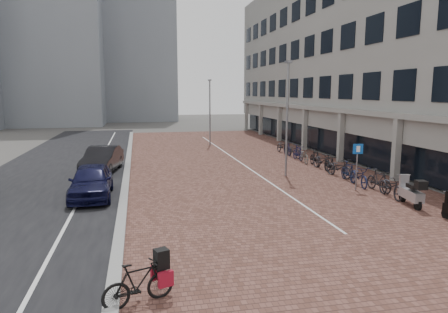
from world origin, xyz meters
TOP-DOWN VIEW (x-y plane):
  - ground at (0.00, 0.00)m, footprint 140.00×140.00m
  - plaza_brick at (2.00, 12.00)m, footprint 14.50×42.00m
  - street_asphalt at (-9.00, 12.00)m, footprint 8.00×50.00m
  - curb at (-5.10, 12.00)m, footprint 0.35×42.00m
  - lane_line at (-7.00, 12.00)m, footprint 0.12×44.00m
  - parking_line at (2.20, 12.00)m, footprint 0.10×30.00m
  - office_building at (12.97, 16.00)m, footprint 8.40×40.00m
  - bg_towers at (-14.34, 48.94)m, footprint 33.00×23.00m
  - car_navy at (-6.50, 3.79)m, footprint 1.83×4.40m
  - car_dark at (-6.50, 9.72)m, footprint 2.35×4.79m
  - hero_bike at (-4.50, -6.10)m, footprint 1.72×1.00m
  - scooter_front at (6.48, -0.41)m, footprint 0.87×1.88m
  - parking_sign at (5.67, 2.47)m, footprint 0.47×0.13m
  - lamp_near at (3.60, 6.34)m, footprint 0.12×0.12m
  - lamp_far at (1.78, 20.26)m, footprint 0.12×0.12m
  - bike_row at (6.46, 7.90)m, footprint 1.16×15.82m

SIDE VIEW (x-z plane):
  - ground at x=0.00m, z-range 0.00..0.00m
  - street_asphalt at x=-9.00m, z-range -0.01..0.02m
  - plaza_brick at x=2.00m, z-range -0.01..0.03m
  - lane_line at x=-7.00m, z-range 0.02..0.02m
  - parking_line at x=2.20m, z-range 0.03..0.04m
  - curb at x=-5.10m, z-range 0.00..0.14m
  - bike_row at x=6.46m, z-range 0.00..1.05m
  - hero_bike at x=-4.50m, z-range -0.07..1.11m
  - scooter_front at x=6.48m, z-range 0.00..1.24m
  - car_navy at x=-6.50m, z-range 0.00..1.49m
  - car_dark at x=-6.50m, z-range 0.00..1.51m
  - parking_sign at x=5.67m, z-range 0.37..2.63m
  - lamp_far at x=1.78m, z-range 0.00..5.67m
  - lamp_near at x=3.60m, z-range 0.00..6.26m
  - office_building at x=12.97m, z-range 0.94..15.94m
  - bg_towers at x=-14.34m, z-range -2.04..29.96m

